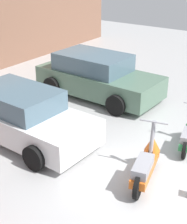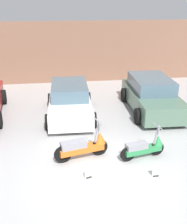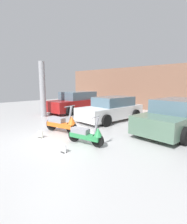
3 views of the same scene
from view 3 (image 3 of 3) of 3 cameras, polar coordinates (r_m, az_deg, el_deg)
name	(u,v)px [view 3 (image 3 of 3)]	position (r m, az deg, el deg)	size (l,w,h in m)	color
ground_plane	(54,139)	(6.54, -12.72, -8.54)	(28.00, 28.00, 0.00)	#B2B2B2
wall_back	(164,89)	(13.10, 22.08, 7.11)	(19.60, 0.12, 3.24)	#845B47
scooter_front_left	(62,123)	(7.19, -10.19, -3.53)	(1.59, 0.71, 1.13)	black
scooter_front_right	(87,134)	(5.72, -2.24, -7.30)	(1.38, 0.59, 0.98)	black
car_rear_left	(76,102)	(12.33, -5.65, 3.21)	(2.25, 4.24, 1.40)	maroon
car_rear_center	(111,109)	(9.45, 5.85, 0.92)	(1.92, 3.78, 1.26)	white
car_rear_right	(176,117)	(7.83, 25.37, -1.38)	(2.04, 4.04, 1.35)	#51705B
placard_near_left_scooter	(41,135)	(6.78, -16.92, -7.07)	(0.20, 0.17, 0.26)	black
placard_near_right_scooter	(64,149)	(5.24, -9.73, -11.69)	(0.20, 0.13, 0.26)	black
support_column_side	(43,89)	(10.79, -16.28, 7.07)	(0.34, 0.34, 3.24)	#99999E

